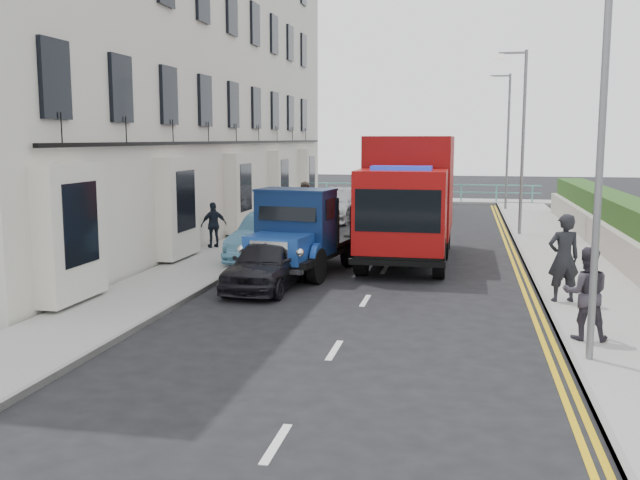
{
  "coord_description": "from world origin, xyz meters",
  "views": [
    {
      "loc": [
        2.2,
        -14.08,
        3.74
      ],
      "look_at": [
        -1.08,
        2.0,
        1.4
      ],
      "focal_mm": 40.0,
      "sensor_mm": 36.0,
      "label": 1
    }
  ],
  "objects_px": {
    "lamp_far": "(506,134)",
    "bedford_lorry": "(298,237)",
    "red_lorry": "(410,195)",
    "lamp_near": "(594,122)",
    "lamp_mid": "(520,132)",
    "parked_car_front": "(267,264)",
    "pedestrian_east_near": "(564,258)"
  },
  "relations": [
    {
      "from": "lamp_far",
      "to": "bedford_lorry",
      "type": "distance_m",
      "value": 20.59
    },
    {
      "from": "lamp_far",
      "to": "red_lorry",
      "type": "bearing_deg",
      "value": -102.79
    },
    {
      "from": "lamp_near",
      "to": "red_lorry",
      "type": "relative_size",
      "value": 0.96
    },
    {
      "from": "lamp_near",
      "to": "bedford_lorry",
      "type": "bearing_deg",
      "value": 133.93
    },
    {
      "from": "lamp_near",
      "to": "lamp_mid",
      "type": "height_order",
      "value": "same"
    },
    {
      "from": "lamp_near",
      "to": "lamp_far",
      "type": "xyz_separation_m",
      "value": [
        0.0,
        26.0,
        0.0
      ]
    },
    {
      "from": "lamp_mid",
      "to": "red_lorry",
      "type": "height_order",
      "value": "lamp_mid"
    },
    {
      "from": "lamp_mid",
      "to": "parked_car_front",
      "type": "distance_m",
      "value": 13.46
    },
    {
      "from": "red_lorry",
      "to": "parked_car_front",
      "type": "relative_size",
      "value": 1.95
    },
    {
      "from": "pedestrian_east_near",
      "to": "parked_car_front",
      "type": "bearing_deg",
      "value": -19.39
    },
    {
      "from": "lamp_far",
      "to": "bedford_lorry",
      "type": "relative_size",
      "value": 1.35
    },
    {
      "from": "lamp_near",
      "to": "parked_car_front",
      "type": "distance_m",
      "value": 9.0
    },
    {
      "from": "lamp_far",
      "to": "pedestrian_east_near",
      "type": "relative_size",
      "value": 3.54
    },
    {
      "from": "lamp_near",
      "to": "parked_car_front",
      "type": "xyz_separation_m",
      "value": [
        -6.78,
        4.87,
        -3.36
      ]
    },
    {
      "from": "lamp_near",
      "to": "red_lorry",
      "type": "bearing_deg",
      "value": 110.1
    },
    {
      "from": "lamp_near",
      "to": "lamp_far",
      "type": "distance_m",
      "value": 26.0
    },
    {
      "from": "lamp_near",
      "to": "red_lorry",
      "type": "distance_m",
      "value": 10.78
    },
    {
      "from": "lamp_near",
      "to": "pedestrian_east_near",
      "type": "bearing_deg",
      "value": 87.06
    },
    {
      "from": "lamp_far",
      "to": "bedford_lorry",
      "type": "bearing_deg",
      "value": -108.31
    },
    {
      "from": "bedford_lorry",
      "to": "lamp_far",
      "type": "bearing_deg",
      "value": 80.37
    },
    {
      "from": "lamp_far",
      "to": "red_lorry",
      "type": "relative_size",
      "value": 0.96
    },
    {
      "from": "parked_car_front",
      "to": "pedestrian_east_near",
      "type": "distance_m",
      "value": 7.04
    },
    {
      "from": "pedestrian_east_near",
      "to": "lamp_far",
      "type": "bearing_deg",
      "value": -104.38
    },
    {
      "from": "lamp_near",
      "to": "bedford_lorry",
      "type": "height_order",
      "value": "lamp_near"
    },
    {
      "from": "parked_car_front",
      "to": "pedestrian_east_near",
      "type": "height_order",
      "value": "pedestrian_east_near"
    },
    {
      "from": "bedford_lorry",
      "to": "pedestrian_east_near",
      "type": "xyz_separation_m",
      "value": [
        6.63,
        -2.32,
        0.02
      ]
    },
    {
      "from": "lamp_far",
      "to": "parked_car_front",
      "type": "relative_size",
      "value": 1.87
    },
    {
      "from": "red_lorry",
      "to": "pedestrian_east_near",
      "type": "xyz_separation_m",
      "value": [
        3.87,
        -5.62,
        -0.92
      ]
    },
    {
      "from": "red_lorry",
      "to": "lamp_far",
      "type": "bearing_deg",
      "value": 77.37
    },
    {
      "from": "lamp_mid",
      "to": "red_lorry",
      "type": "relative_size",
      "value": 0.96
    },
    {
      "from": "lamp_far",
      "to": "parked_car_front",
      "type": "bearing_deg",
      "value": -107.78
    },
    {
      "from": "red_lorry",
      "to": "parked_car_front",
      "type": "distance_m",
      "value": 6.13
    }
  ]
}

